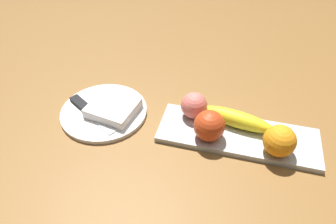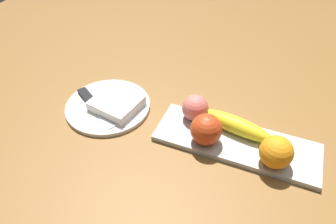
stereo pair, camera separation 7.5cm
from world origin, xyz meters
The scene contains 9 objects.
ground_plane centered at (0.00, 0.00, 0.00)m, with size 2.40×2.40×0.00m, color brown.
fruit_tray centered at (-0.04, 0.04, 0.01)m, with size 0.38×0.13×0.01m, color #B3BCC0.
apple centered at (-0.11, 0.01, 0.05)m, with size 0.07×0.07×0.07m, color #C03D19.
banana centered at (-0.05, 0.06, 0.04)m, with size 0.18×0.04×0.04m, color yellow.
orange_near_apple centered at (0.04, 0.00, 0.05)m, with size 0.07×0.07×0.07m, color orange.
peach centered at (-0.16, 0.07, 0.05)m, with size 0.07×0.07×0.07m, color #DE6C60.
dinner_plate centered at (-0.39, 0.04, 0.01)m, with size 0.23×0.23×0.01m, color white.
folded_napkin centered at (-0.37, 0.04, 0.02)m, with size 0.12×0.11×0.03m, color white.
knife centered at (-0.44, 0.03, 0.02)m, with size 0.17×0.11×0.01m.
Camera 2 is at (-0.01, -0.48, 0.55)m, focal length 32.78 mm.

